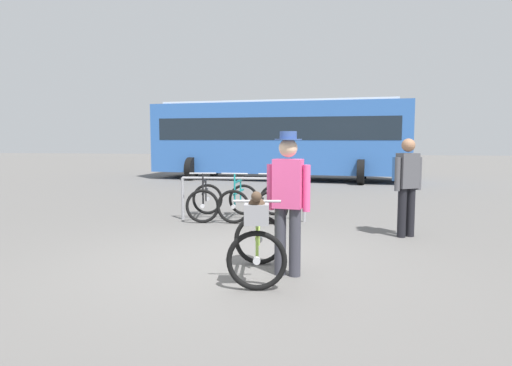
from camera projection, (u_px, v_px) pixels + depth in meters
name	position (u px, v px, depth m)	size (l,w,h in m)	color
ground_plane	(234.00, 262.00, 6.01)	(80.00, 80.00, 0.00)	#605E5B
bike_rack_rail	(243.00, 189.00, 8.98)	(2.51, 0.15, 0.88)	#99999E
racked_bike_black	(205.00, 201.00, 9.27)	(0.83, 1.20, 0.98)	black
racked_bike_teal	(239.00, 201.00, 9.19)	(0.69, 1.10, 0.97)	black
racked_bike_white	(273.00, 202.00, 9.11)	(0.71, 1.13, 0.97)	black
featured_bicycle	(258.00, 239.00, 5.23)	(0.78, 1.24, 1.09)	black
person_with_featured_bike	(288.00, 197.00, 5.35)	(0.52, 0.32, 1.72)	#383842
pedestrian_with_backpack	(406.00, 181.00, 7.48)	(0.47, 0.44, 1.64)	black
bus_distant	(279.00, 136.00, 17.95)	(10.23, 4.19, 3.08)	#3366B7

